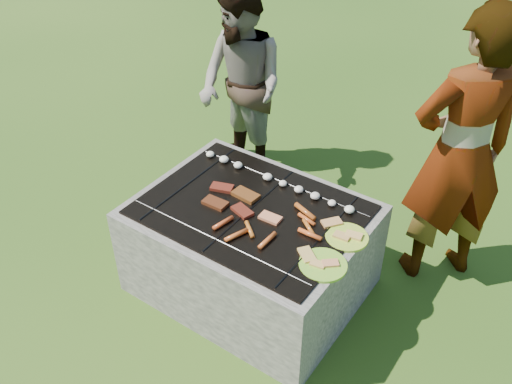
% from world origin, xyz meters
% --- Properties ---
extents(lawn, '(60.00, 60.00, 0.00)m').
position_xyz_m(lawn, '(0.00, 0.00, 0.00)').
color(lawn, '#204611').
rests_on(lawn, ground).
extents(fire_pit, '(1.30, 1.00, 0.62)m').
position_xyz_m(fire_pit, '(0.00, 0.00, 0.28)').
color(fire_pit, gray).
rests_on(fire_pit, ground).
extents(mushrooms, '(1.06, 0.06, 0.04)m').
position_xyz_m(mushrooms, '(-0.02, 0.29, 0.63)').
color(mushrooms, white).
rests_on(mushrooms, fire_pit).
extents(pork_slabs, '(0.38, 0.25, 0.02)m').
position_xyz_m(pork_slabs, '(-0.14, 0.00, 0.62)').
color(pork_slabs, maroon).
rests_on(pork_slabs, fire_pit).
extents(sausages, '(0.54, 0.49, 0.03)m').
position_xyz_m(sausages, '(0.21, -0.06, 0.63)').
color(sausages, '#B84C1E').
rests_on(sausages, fire_pit).
extents(bread_on_grate, '(0.45, 0.42, 0.02)m').
position_xyz_m(bread_on_grate, '(0.33, -0.01, 0.62)').
color(bread_on_grate, tan).
rests_on(bread_on_grate, fire_pit).
extents(plate_far, '(0.27, 0.27, 0.03)m').
position_xyz_m(plate_far, '(0.56, 0.10, 0.61)').
color(plate_far, '#FFF33C').
rests_on(plate_far, fire_pit).
extents(plate_near, '(0.29, 0.29, 0.03)m').
position_xyz_m(plate_near, '(0.56, -0.16, 0.61)').
color(plate_near, '#BCCB30').
rests_on(plate_near, fire_pit).
extents(cook, '(0.75, 0.75, 1.76)m').
position_xyz_m(cook, '(0.88, 0.81, 0.88)').
color(cook, gray).
rests_on(cook, ground).
extents(bystander, '(0.87, 0.77, 1.49)m').
position_xyz_m(bystander, '(-0.78, 0.98, 0.75)').
color(bystander, gray).
rests_on(bystander, ground).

